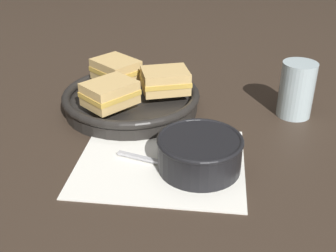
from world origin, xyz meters
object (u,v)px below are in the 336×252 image
(skillet, at_px, (131,100))
(drinking_glass, at_px, (297,90))
(spoon, at_px, (171,165))
(sandwich_near_left, at_px, (110,93))
(sandwich_near_right, at_px, (165,80))
(soup_bowl, at_px, (200,151))
(sandwich_far_left, at_px, (116,70))

(skillet, bearing_deg, drinking_glass, 10.38)
(skillet, relative_size, drinking_glass, 2.54)
(spoon, xyz_separation_m, sandwich_near_left, (-0.16, 0.13, 0.06))
(spoon, height_order, sandwich_near_right, sandwich_near_right)
(sandwich_near_left, bearing_deg, sandwich_near_right, 46.05)
(skillet, relative_size, sandwich_near_right, 2.40)
(sandwich_near_left, xyz_separation_m, sandwich_near_right, (0.09, 0.09, 0.00))
(soup_bowl, xyz_separation_m, sandwich_near_left, (-0.20, 0.12, 0.03))
(soup_bowl, relative_size, sandwich_near_left, 1.16)
(sandwich_near_left, relative_size, sandwich_near_right, 1.01)
(soup_bowl, xyz_separation_m, sandwich_far_left, (-0.24, 0.24, 0.03))
(drinking_glass, bearing_deg, sandwich_near_right, -171.15)
(spoon, bearing_deg, drinking_glass, 60.81)
(sandwich_near_right, bearing_deg, sandwich_near_left, -133.95)
(sandwich_far_left, bearing_deg, sandwich_near_right, -13.95)
(soup_bowl, bearing_deg, drinking_glass, 58.69)
(spoon, relative_size, sandwich_far_left, 1.16)
(soup_bowl, height_order, sandwich_near_right, sandwich_near_right)
(sandwich_near_right, distance_m, drinking_glass, 0.27)
(spoon, distance_m, sandwich_far_left, 0.32)
(soup_bowl, relative_size, spoon, 1.00)
(spoon, relative_size, drinking_glass, 1.24)
(soup_bowl, distance_m, sandwich_near_left, 0.24)
(soup_bowl, bearing_deg, sandwich_near_right, 119.40)
(sandwich_near_left, height_order, sandwich_far_left, same)
(soup_bowl, xyz_separation_m, sandwich_near_right, (-0.12, 0.21, 0.03))
(sandwich_near_left, distance_m, drinking_glass, 0.38)
(spoon, distance_m, skillet, 0.24)
(sandwich_near_left, height_order, drinking_glass, drinking_glass)
(sandwich_near_left, bearing_deg, drinking_glass, 20.49)
(sandwich_near_left, relative_size, sandwich_far_left, 1.00)
(spoon, relative_size, sandwich_near_right, 1.17)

